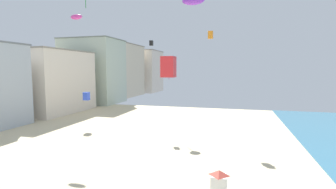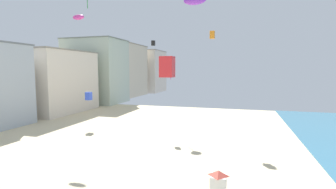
{
  "view_description": "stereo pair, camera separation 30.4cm",
  "coord_description": "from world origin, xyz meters",
  "px_view_note": "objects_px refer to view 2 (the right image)",
  "views": [
    {
      "loc": [
        11.31,
        -1.82,
        9.48
      ],
      "look_at": [
        5.93,
        17.65,
        7.48
      ],
      "focal_mm": 26.57,
      "sensor_mm": 36.0,
      "label": 1
    },
    {
      "loc": [
        11.6,
        -1.73,
        9.48
      ],
      "look_at": [
        5.93,
        17.65,
        7.48
      ],
      "focal_mm": 26.57,
      "sensor_mm": 36.0,
      "label": 2
    }
  ],
  "objects_px": {
    "kite_orange_box": "(212,35)",
    "kite_purple_parafoil": "(195,0)",
    "kite_magenta_delta": "(171,64)",
    "kite_black_box": "(153,43)",
    "kite_magenta_parafoil": "(78,17)",
    "kite_blue_box": "(89,96)",
    "kite_red_box": "(167,67)",
    "lifeguard_stand": "(218,180)"
  },
  "relations": [
    {
      "from": "kite_magenta_parafoil",
      "to": "kite_purple_parafoil",
      "type": "height_order",
      "value": "kite_purple_parafoil"
    },
    {
      "from": "kite_red_box",
      "to": "kite_black_box",
      "type": "xyz_separation_m",
      "value": [
        -9.47,
        24.0,
        4.15
      ]
    },
    {
      "from": "kite_red_box",
      "to": "kite_magenta_delta",
      "type": "relative_size",
      "value": 0.45
    },
    {
      "from": "lifeguard_stand",
      "to": "kite_purple_parafoil",
      "type": "bearing_deg",
      "value": 106.61
    },
    {
      "from": "kite_orange_box",
      "to": "kite_black_box",
      "type": "relative_size",
      "value": 1.3
    },
    {
      "from": "kite_magenta_parafoil",
      "to": "kite_magenta_delta",
      "type": "xyz_separation_m",
      "value": [
        10.76,
        6.56,
        -6.0
      ]
    },
    {
      "from": "kite_magenta_delta",
      "to": "kite_black_box",
      "type": "bearing_deg",
      "value": 139.9
    },
    {
      "from": "lifeguard_stand",
      "to": "kite_red_box",
      "type": "bearing_deg",
      "value": -142.84
    },
    {
      "from": "lifeguard_stand",
      "to": "kite_black_box",
      "type": "xyz_separation_m",
      "value": [
        -12.49,
        21.69,
        11.98
      ]
    },
    {
      "from": "kite_red_box",
      "to": "kite_magenta_parafoil",
      "type": "bearing_deg",
      "value": 139.08
    },
    {
      "from": "kite_orange_box",
      "to": "kite_purple_parafoil",
      "type": "height_order",
      "value": "kite_purple_parafoil"
    },
    {
      "from": "kite_red_box",
      "to": "kite_black_box",
      "type": "relative_size",
      "value": 1.56
    },
    {
      "from": "kite_purple_parafoil",
      "to": "lifeguard_stand",
      "type": "bearing_deg",
      "value": -73.15
    },
    {
      "from": "kite_blue_box",
      "to": "kite_purple_parafoil",
      "type": "distance_m",
      "value": 22.38
    },
    {
      "from": "kite_magenta_parafoil",
      "to": "kite_magenta_delta",
      "type": "height_order",
      "value": "kite_magenta_parafoil"
    },
    {
      "from": "kite_orange_box",
      "to": "kite_magenta_delta",
      "type": "relative_size",
      "value": 0.37
    },
    {
      "from": "kite_blue_box",
      "to": "kite_magenta_parafoil",
      "type": "bearing_deg",
      "value": -63.87
    },
    {
      "from": "kite_magenta_delta",
      "to": "kite_black_box",
      "type": "height_order",
      "value": "kite_black_box"
    },
    {
      "from": "kite_magenta_parafoil",
      "to": "kite_orange_box",
      "type": "bearing_deg",
      "value": 23.64
    },
    {
      "from": "lifeguard_stand",
      "to": "kite_orange_box",
      "type": "xyz_separation_m",
      "value": [
        -2.73,
        19.19,
        12.59
      ]
    },
    {
      "from": "kite_red_box",
      "to": "kite_magenta_delta",
      "type": "bearing_deg",
      "value": 105.15
    },
    {
      "from": "kite_blue_box",
      "to": "kite_orange_box",
      "type": "bearing_deg",
      "value": 2.98
    },
    {
      "from": "kite_black_box",
      "to": "kite_blue_box",
      "type": "bearing_deg",
      "value": -160.53
    },
    {
      "from": "lifeguard_stand",
      "to": "kite_red_box",
      "type": "xyz_separation_m",
      "value": [
        -3.02,
        -2.31,
        7.83
      ]
    },
    {
      "from": "lifeguard_stand",
      "to": "kite_orange_box",
      "type": "bearing_deg",
      "value": 97.87
    },
    {
      "from": "kite_purple_parafoil",
      "to": "kite_magenta_parafoil",
      "type": "bearing_deg",
      "value": -168.61
    },
    {
      "from": "kite_red_box",
      "to": "lifeguard_stand",
      "type": "bearing_deg",
      "value": 37.4
    },
    {
      "from": "lifeguard_stand",
      "to": "kite_red_box",
      "type": "height_order",
      "value": "kite_red_box"
    },
    {
      "from": "kite_purple_parafoil",
      "to": "kite_red_box",
      "type": "bearing_deg",
      "value": -85.05
    },
    {
      "from": "kite_purple_parafoil",
      "to": "kite_black_box",
      "type": "bearing_deg",
      "value": 139.58
    },
    {
      "from": "kite_blue_box",
      "to": "lifeguard_stand",
      "type": "bearing_deg",
      "value": -38.93
    },
    {
      "from": "lifeguard_stand",
      "to": "kite_black_box",
      "type": "relative_size",
      "value": 3.13
    },
    {
      "from": "kite_magenta_parafoil",
      "to": "kite_blue_box",
      "type": "height_order",
      "value": "kite_magenta_parafoil"
    },
    {
      "from": "kite_blue_box",
      "to": "kite_black_box",
      "type": "height_order",
      "value": "kite_black_box"
    },
    {
      "from": "kite_black_box",
      "to": "kite_purple_parafoil",
      "type": "bearing_deg",
      "value": -40.42
    },
    {
      "from": "kite_blue_box",
      "to": "kite_red_box",
      "type": "relative_size",
      "value": 1.03
    },
    {
      "from": "kite_magenta_delta",
      "to": "kite_red_box",
      "type": "bearing_deg",
      "value": -74.85
    },
    {
      "from": "lifeguard_stand",
      "to": "kite_magenta_parafoil",
      "type": "xyz_separation_m",
      "value": [
        -19.4,
        11.89,
        14.54
      ]
    },
    {
      "from": "kite_magenta_delta",
      "to": "kite_purple_parafoil",
      "type": "xyz_separation_m",
      "value": [
        4.13,
        -3.55,
        7.79
      ]
    },
    {
      "from": "kite_orange_box",
      "to": "kite_magenta_delta",
      "type": "bearing_deg",
      "value": -172.84
    },
    {
      "from": "kite_blue_box",
      "to": "kite_black_box",
      "type": "distance_m",
      "value": 13.63
    },
    {
      "from": "kite_orange_box",
      "to": "kite_magenta_delta",
      "type": "xyz_separation_m",
      "value": [
        -5.91,
        -0.74,
        -4.05
      ]
    }
  ]
}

